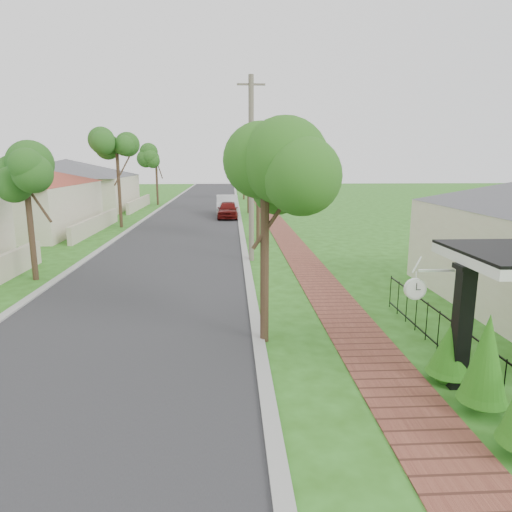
# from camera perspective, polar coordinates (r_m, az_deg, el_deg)

# --- Properties ---
(ground) EXTENTS (160.00, 160.00, 0.00)m
(ground) POSITION_cam_1_polar(r_m,az_deg,el_deg) (10.35, -2.89, -13.79)
(ground) COLOR #2C5F16
(ground) RESTS_ON ground
(road) EXTENTS (7.00, 120.00, 0.02)m
(road) POSITION_cam_1_polar(r_m,az_deg,el_deg) (29.82, -8.88, 3.11)
(road) COLOR #28282B
(road) RESTS_ON ground
(kerb_right) EXTENTS (0.30, 120.00, 0.10)m
(kerb_right) POSITION_cam_1_polar(r_m,az_deg,el_deg) (29.68, -1.84, 3.20)
(kerb_right) COLOR #9E9E99
(kerb_right) RESTS_ON ground
(kerb_left) EXTENTS (0.30, 120.00, 0.10)m
(kerb_left) POSITION_cam_1_polar(r_m,az_deg,el_deg) (30.41, -15.75, 2.97)
(kerb_left) COLOR #9E9E99
(kerb_left) RESTS_ON ground
(sidewalk) EXTENTS (1.50, 120.00, 0.03)m
(sidewalk) POSITION_cam_1_polar(r_m,az_deg,el_deg) (29.85, 3.16, 3.24)
(sidewalk) COLOR brown
(sidewalk) RESTS_ON ground
(porch_post) EXTENTS (0.48, 0.48, 2.52)m
(porch_post) POSITION_cam_1_polar(r_m,az_deg,el_deg) (10.07, 24.26, -8.71)
(porch_post) COLOR black
(porch_post) RESTS_ON ground
(picket_fence) EXTENTS (0.03, 8.02, 1.00)m
(picket_fence) POSITION_cam_1_polar(r_m,az_deg,el_deg) (11.26, 23.28, -9.67)
(picket_fence) COLOR black
(picket_fence) RESTS_ON ground
(street_trees) EXTENTS (10.70, 37.65, 5.89)m
(street_trees) POSITION_cam_1_polar(r_m,az_deg,el_deg) (36.29, -7.84, 11.87)
(street_trees) COLOR #382619
(street_trees) RESTS_ON ground
(hedge_row) EXTENTS (0.83, 3.31, 1.97)m
(hedge_row) POSITION_cam_1_polar(r_m,az_deg,el_deg) (9.21, 26.82, -12.71)
(hedge_row) COLOR #1F6514
(hedge_row) RESTS_ON ground
(far_house_grey) EXTENTS (15.56, 15.56, 4.60)m
(far_house_grey) POSITION_cam_1_polar(r_m,az_deg,el_deg) (45.89, -22.41, 8.34)
(far_house_grey) COLOR beige
(far_house_grey) RESTS_ON ground
(parked_car_red) EXTENTS (1.68, 3.95, 1.33)m
(parked_car_red) POSITION_cam_1_polar(r_m,az_deg,el_deg) (35.94, -3.52, 5.78)
(parked_car_red) COLOR #5D0F0D
(parked_car_red) RESTS_ON ground
(parked_car_white) EXTENTS (1.86, 5.01, 1.64)m
(parked_car_white) POSITION_cam_1_polar(r_m,az_deg,el_deg) (37.95, -3.62, 6.33)
(parked_car_white) COLOR #BABABC
(parked_car_white) RESTS_ON ground
(near_tree) EXTENTS (2.05, 2.05, 5.26)m
(near_tree) POSITION_cam_1_polar(r_m,az_deg,el_deg) (10.86, 1.12, 10.34)
(near_tree) COLOR #382619
(near_tree) RESTS_ON ground
(utility_pole) EXTENTS (1.20, 0.24, 8.02)m
(utility_pole) POSITION_cam_1_polar(r_m,az_deg,el_deg) (20.32, -0.60, 10.72)
(utility_pole) COLOR #726759
(utility_pole) RESTS_ON ground
(station_clock) EXTENTS (1.00, 0.13, 0.63)m
(station_clock) POSITION_cam_1_polar(r_m,az_deg,el_deg) (9.83, 19.44, -3.73)
(station_clock) COLOR white
(station_clock) RESTS_ON ground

